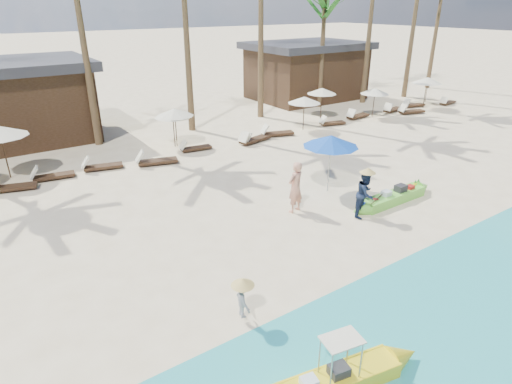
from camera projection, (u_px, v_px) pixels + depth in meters
ground at (322, 234)px, 14.27m from camera, size 240.00×240.00×0.00m
wet_sand_strip at (460, 317)px, 10.49m from camera, size 240.00×4.50×0.01m
green_canoe at (393, 197)px, 16.46m from camera, size 4.91×0.71×0.62m
yellow_canoe at (329, 383)px, 8.42m from camera, size 4.82×1.19×1.26m
tourist at (295, 187)px, 15.45m from camera, size 0.79×0.60×1.93m
vendor_green at (365, 194)px, 15.15m from camera, size 1.04×0.95×1.73m
vendor_yellow at (243, 300)px, 10.08m from camera, size 0.44×0.66×0.95m
blue_umbrella at (331, 141)px, 16.66m from camera, size 2.20×2.20×2.36m
lounger_3_right at (10, 186)px, 17.45m from camera, size 1.90×1.01×0.62m
lounger_4_left at (51, 175)px, 18.58m from camera, size 1.82×0.78×0.60m
lounger_4_right at (100, 166)px, 19.67m from camera, size 1.87×0.95×0.61m
resort_parasol_5 at (173, 114)px, 22.23m from camera, size 1.92×1.92×1.98m
lounger_5_left at (155, 160)px, 20.29m from camera, size 2.03×1.11×0.66m
resort_parasol_6 at (175, 112)px, 22.30m from camera, size 1.98×1.98×2.04m
lounger_6_left at (194, 147)px, 22.20m from camera, size 1.71×0.72×0.56m
lounger_6_right at (252, 139)px, 23.44m from camera, size 1.98×0.99×0.65m
resort_parasol_7 at (304, 100)px, 25.22m from camera, size 1.96×1.96×2.02m
lounger_7_left at (255, 139)px, 23.58m from camera, size 1.86×0.85×0.61m
lounger_7_right at (276, 133)px, 24.64m from camera, size 2.01×1.13×0.65m
resort_parasol_8 at (322, 91)px, 27.88m from camera, size 1.94×1.94×1.99m
lounger_8_left at (331, 122)px, 26.83m from camera, size 1.76×0.92×0.57m
resort_parasol_9 at (375, 91)px, 28.04m from camera, size 1.89×1.89×1.95m
lounger_9_left at (357, 115)px, 28.40m from camera, size 1.90×0.74×0.63m
lounger_9_right at (392, 109)px, 30.13m from camera, size 1.90×0.86×0.62m
resort_parasol_10 at (427, 80)px, 30.67m from camera, size 2.12×2.12×2.18m
lounger_10_left at (410, 111)px, 29.59m from camera, size 1.99×1.04×0.65m
lounger_10_right at (413, 105)px, 31.48m from camera, size 1.84×0.88×0.60m
resort_parasol_11 at (428, 80)px, 32.53m from camera, size 1.82×1.82×1.87m
lounger_11_left at (447, 102)px, 32.31m from camera, size 1.71×0.69×0.57m
palm_6 at (325, 3)px, 28.98m from camera, size 2.08×2.08×8.51m
pavilion_east at (306, 70)px, 33.80m from camera, size 8.80×6.60×4.30m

